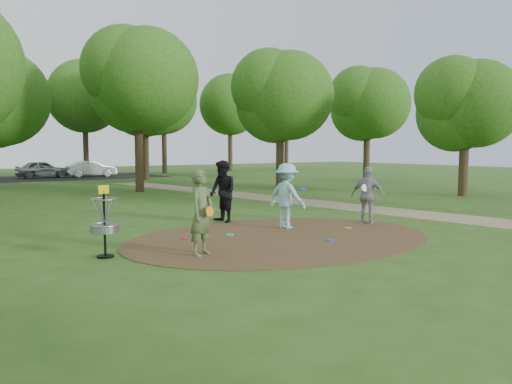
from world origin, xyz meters
TOP-DOWN VIEW (x-y plane):
  - ground at (0.00, 0.00)m, footprint 100.00×100.00m
  - dirt_clearing at (0.00, 0.00)m, footprint 8.40×8.40m
  - footpath at (6.50, 2.00)m, footprint 7.55×39.89m
  - parking_lot at (2.00, 30.00)m, footprint 14.00×8.00m
  - player_observer_with_disc at (-2.72, -0.71)m, footprint 0.81×0.74m
  - player_throwing_with_disc at (1.02, 1.12)m, footprint 1.27×1.36m
  - player_walking_with_disc at (0.08, 3.14)m, footprint 0.75×0.95m
  - player_waiting_with_disc at (3.52, 0.34)m, footprint 0.87×1.11m
  - disc_ground_cyan at (-0.95, 1.04)m, footprint 0.22×0.22m
  - disc_ground_blue at (0.70, -1.06)m, footprint 0.22×0.22m
  - disc_ground_red at (-2.19, 1.18)m, footprint 0.22×0.22m
  - car_left at (0.29, 30.57)m, footprint 3.92×1.71m
  - car_right at (3.75, 29.73)m, footprint 3.82×1.44m
  - disc_ground_orange at (2.42, 0.06)m, footprint 0.22×0.22m
  - disc_golf_basket at (-4.50, 0.30)m, footprint 0.63×0.63m
  - tree_ring at (1.44, 8.76)m, footprint 36.70×45.93m

SIDE VIEW (x-z plane):
  - ground at x=0.00m, z-range 0.00..0.00m
  - parking_lot at x=2.00m, z-range 0.00..0.01m
  - footpath at x=6.50m, z-range 0.00..0.01m
  - dirt_clearing at x=0.00m, z-range 0.00..0.02m
  - disc_ground_cyan at x=-0.95m, z-range 0.02..0.04m
  - disc_ground_blue at x=0.70m, z-range 0.02..0.04m
  - disc_ground_red at x=-2.19m, z-range 0.02..0.04m
  - disc_ground_orange at x=2.42m, z-range 0.02..0.04m
  - car_right at x=3.75m, z-range 0.00..1.25m
  - car_left at x=0.29m, z-range 0.00..1.32m
  - disc_golf_basket at x=-4.50m, z-range 0.10..1.64m
  - player_waiting_with_disc at x=3.52m, z-range 0.00..1.76m
  - player_observer_with_disc at x=-2.72m, z-range 0.00..1.87m
  - player_throwing_with_disc at x=1.02m, z-range 0.00..1.88m
  - player_walking_with_disc at x=0.08m, z-range 0.00..1.93m
  - tree_ring at x=1.44m, z-range 0.60..9.90m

